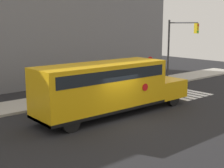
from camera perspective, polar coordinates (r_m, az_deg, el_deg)
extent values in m
plane|color=black|center=(17.50, 1.91, -6.75)|extent=(60.00, 60.00, 0.00)
cube|color=#B2ADA3|center=(22.55, -9.25, -2.67)|extent=(44.00, 3.00, 0.15)
cube|color=slate|center=(27.72, -16.61, 9.24)|extent=(32.00, 4.00, 9.45)
cube|color=white|center=(23.66, 10.97, -2.26)|extent=(0.50, 3.20, 0.01)
cube|color=white|center=(24.20, 12.01, -2.01)|extent=(0.50, 3.20, 0.01)
cube|color=white|center=(24.74, 13.01, -1.77)|extent=(0.50, 3.20, 0.01)
cube|color=white|center=(25.30, 13.96, -1.53)|extent=(0.50, 3.20, 0.01)
cube|color=white|center=(25.86, 14.87, -1.31)|extent=(0.50, 3.20, 0.01)
cube|color=#EAA80F|center=(17.86, -1.85, -0.47)|extent=(8.11, 2.50, 2.67)
cube|color=#EAA80F|center=(21.59, 9.11, -0.63)|extent=(2.36, 2.50, 1.19)
cube|color=black|center=(18.15, -1.83, -4.36)|extent=(8.11, 2.54, 0.16)
cube|color=black|center=(17.72, -1.86, 2.01)|extent=(7.46, 2.53, 0.64)
cylinder|color=red|center=(18.43, 6.10, -0.60)|extent=(0.44, 0.02, 0.44)
cylinder|color=black|center=(22.32, 6.77, -1.62)|extent=(1.00, 0.30, 1.00)
cylinder|color=black|center=(20.95, 11.09, -2.58)|extent=(1.00, 0.30, 1.00)
cylinder|color=black|center=(17.51, -11.43, -5.25)|extent=(1.00, 0.30, 1.00)
cylinder|color=black|center=(15.72, -7.58, -6.99)|extent=(1.00, 0.30, 1.00)
cylinder|color=#38383A|center=(26.72, 6.83, 1.85)|extent=(0.07, 0.07, 2.28)
cylinder|color=red|center=(26.54, 6.96, 4.19)|extent=(0.75, 0.03, 0.75)
cylinder|color=#38383A|center=(27.99, 10.26, 5.66)|extent=(0.16, 0.16, 5.67)
cylinder|color=#38383A|center=(26.99, 12.86, 10.87)|extent=(0.10, 2.89, 0.10)
cube|color=yellow|center=(26.20, 15.19, 9.79)|extent=(0.28, 0.28, 0.80)
cylinder|color=red|center=(26.11, 15.49, 10.35)|extent=(0.18, 0.02, 0.18)
cylinder|color=#EAB214|center=(26.12, 15.47, 9.78)|extent=(0.18, 0.02, 0.18)
cylinder|color=green|center=(26.12, 15.44, 9.21)|extent=(0.18, 0.02, 0.18)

